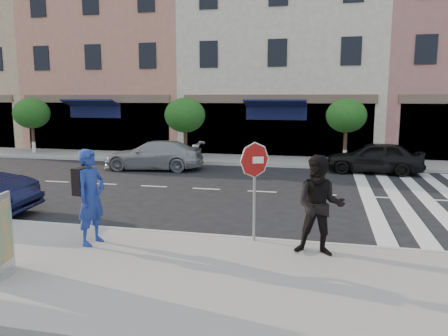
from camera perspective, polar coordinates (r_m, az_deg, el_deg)
ground at (r=11.35m, az=2.11°, el=-7.31°), size 120.00×120.00×0.00m
sidewalk_near at (r=7.89m, az=-3.27°, el=-14.34°), size 60.00×4.50×0.15m
sidewalk_far at (r=22.01m, az=7.59°, el=0.90°), size 60.00×3.00×0.15m
building_west_mid at (r=30.85m, az=-12.56°, el=16.03°), size 10.00×9.00×14.00m
building_centre at (r=27.90m, az=8.02°, el=13.80°), size 11.00×9.00×11.00m
street_tree_wa at (r=26.84m, az=-23.83°, el=6.53°), size 2.00×2.00×3.05m
street_tree_wb at (r=22.64m, az=-5.13°, el=6.85°), size 2.10×2.10×3.06m
street_tree_c at (r=21.53m, az=15.69°, el=6.56°), size 1.90×1.90×3.04m
stop_sign at (r=9.25m, az=4.01°, el=-0.07°), size 0.70×0.35×2.16m
photographer at (r=9.58m, az=-16.96°, el=-3.65°), size 0.61×0.81×2.02m
walker at (r=8.73m, az=12.40°, el=-4.83°), size 0.99×0.79×1.98m
car_far_left at (r=19.94m, az=-9.19°, el=1.67°), size 4.64×2.28×1.30m
car_far_mid at (r=19.79m, az=19.02°, el=1.32°), size 4.12×1.90×1.37m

